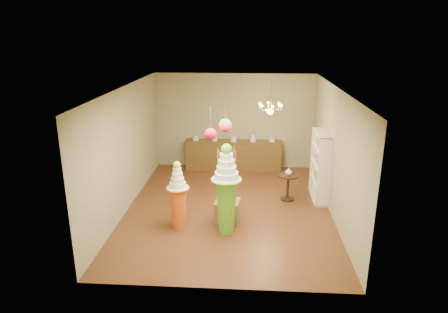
# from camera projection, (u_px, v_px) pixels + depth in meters

# --- Properties ---
(floor) EXTENTS (6.50, 6.50, 0.00)m
(floor) POSITION_uv_depth(u_px,v_px,m) (228.00, 208.00, 9.99)
(floor) COLOR #552E17
(floor) RESTS_ON ground
(ceiling) EXTENTS (6.50, 6.50, 0.00)m
(ceiling) POSITION_uv_depth(u_px,v_px,m) (229.00, 88.00, 9.08)
(ceiling) COLOR silver
(ceiling) RESTS_ON ground
(wall_back) EXTENTS (5.00, 0.04, 3.00)m
(wall_back) POSITION_uv_depth(u_px,v_px,m) (234.00, 121.00, 12.63)
(wall_back) COLOR gray
(wall_back) RESTS_ON ground
(wall_front) EXTENTS (5.00, 0.04, 3.00)m
(wall_front) POSITION_uv_depth(u_px,v_px,m) (218.00, 210.00, 6.45)
(wall_front) COLOR gray
(wall_front) RESTS_ON ground
(wall_left) EXTENTS (0.04, 6.50, 3.00)m
(wall_left) POSITION_uv_depth(u_px,v_px,m) (126.00, 149.00, 9.69)
(wall_left) COLOR gray
(wall_left) RESTS_ON ground
(wall_right) EXTENTS (0.04, 6.50, 3.00)m
(wall_right) POSITION_uv_depth(u_px,v_px,m) (335.00, 153.00, 9.38)
(wall_right) COLOR gray
(wall_right) RESTS_ON ground
(pedestal_green) EXTENTS (0.82, 0.82, 2.04)m
(pedestal_green) POSITION_uv_depth(u_px,v_px,m) (226.00, 195.00, 8.55)
(pedestal_green) COLOR #65BB29
(pedestal_green) RESTS_ON floor
(pedestal_orange) EXTENTS (0.48, 0.48, 1.58)m
(pedestal_orange) POSITION_uv_depth(u_px,v_px,m) (178.00, 202.00, 8.82)
(pedestal_orange) COLOR #DC5E19
(pedestal_orange) RESTS_ON floor
(burlap_riser) EXTENTS (0.61, 0.61, 0.50)m
(burlap_riser) POSITION_uv_depth(u_px,v_px,m) (227.00, 211.00, 9.29)
(burlap_riser) COLOR olive
(burlap_riser) RESTS_ON floor
(sideboard) EXTENTS (3.04, 0.54, 1.16)m
(sideboard) POSITION_uv_depth(u_px,v_px,m) (234.00, 155.00, 12.67)
(sideboard) COLOR brown
(sideboard) RESTS_ON floor
(shelving_unit) EXTENTS (0.33, 1.20, 1.80)m
(shelving_unit) POSITION_uv_depth(u_px,v_px,m) (320.00, 166.00, 10.33)
(shelving_unit) COLOR silver
(shelving_unit) RESTS_ON floor
(round_table) EXTENTS (0.69, 0.69, 0.69)m
(round_table) POSITION_uv_depth(u_px,v_px,m) (288.00, 184.00, 10.39)
(round_table) COLOR black
(round_table) RESTS_ON floor
(vase) EXTENTS (0.23, 0.23, 0.18)m
(vase) POSITION_uv_depth(u_px,v_px,m) (289.00, 171.00, 10.29)
(vase) COLOR silver
(vase) RESTS_ON round_table
(pom_red_left) EXTENTS (0.22, 0.22, 0.69)m
(pom_red_left) POSITION_uv_depth(u_px,v_px,m) (211.00, 134.00, 7.40)
(pom_red_left) COLOR #3C382B
(pom_red_left) RESTS_ON ceiling
(pom_green_mid) EXTENTS (0.28, 0.28, 0.74)m
(pom_green_mid) POSITION_uv_depth(u_px,v_px,m) (225.00, 125.00, 8.23)
(pom_green_mid) COLOR #3C382B
(pom_green_mid) RESTS_ON ceiling
(pom_red_right) EXTENTS (0.20, 0.20, 0.59)m
(pom_red_right) POSITION_uv_depth(u_px,v_px,m) (225.00, 127.00, 7.58)
(pom_red_right) COLOR #3C382B
(pom_red_right) RESTS_ON ceiling
(chandelier) EXTENTS (0.86, 0.86, 0.85)m
(chandelier) POSITION_uv_depth(u_px,v_px,m) (270.00, 109.00, 10.36)
(chandelier) COLOR gold
(chandelier) RESTS_ON ceiling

